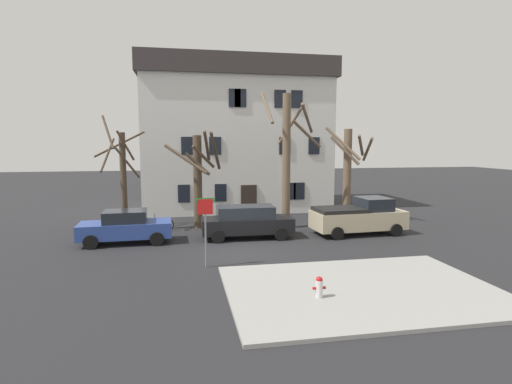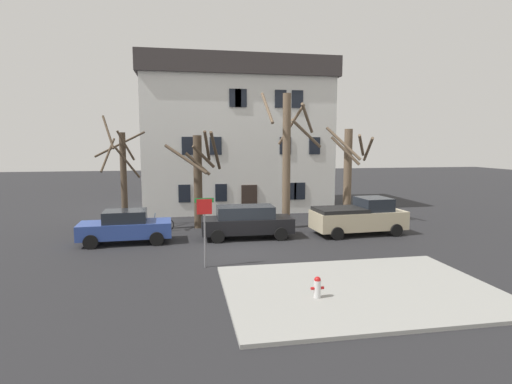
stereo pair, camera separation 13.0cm
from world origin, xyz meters
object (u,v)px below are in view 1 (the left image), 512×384
(tree_bare_near, at_px, (122,175))
(bicycle_leaning, at_px, (158,225))
(tree_bare_far, at_px, (287,156))
(tree_bare_end, at_px, (348,171))
(pickup_truck_beige, at_px, (359,217))
(street_sign_pole, at_px, (205,219))
(car_blue_sedan, at_px, (126,227))
(building_main, at_px, (234,136))
(tree_bare_mid, at_px, (199,177))
(fire_hydrant, at_px, (319,287))
(car_black_wagon, at_px, (247,221))

(tree_bare_near, distance_m, bicycle_leaning, 3.40)
(tree_bare_far, distance_m, tree_bare_end, 4.61)
(tree_bare_near, xyz_separation_m, pickup_truck_beige, (12.76, -2.98, -2.22))
(street_sign_pole, bearing_deg, car_blue_sedan, 127.57)
(building_main, height_order, pickup_truck_beige, building_main)
(tree_bare_mid, bearing_deg, tree_bare_far, -10.33)
(tree_bare_mid, bearing_deg, pickup_truck_beige, -20.43)
(bicycle_leaning, bearing_deg, tree_bare_mid, 10.42)
(tree_bare_near, bearing_deg, car_blue_sedan, -80.97)
(tree_bare_far, distance_m, fire_hydrant, 11.82)
(tree_bare_near, distance_m, tree_bare_mid, 4.22)
(tree_bare_near, height_order, bicycle_leaning, tree_bare_near)
(fire_hydrant, bearing_deg, car_blue_sedan, 127.83)
(tree_bare_near, bearing_deg, fire_hydrant, -57.85)
(tree_bare_mid, height_order, tree_bare_far, tree_bare_far)
(tree_bare_far, bearing_deg, tree_bare_near, 175.54)
(tree_bare_end, distance_m, fire_hydrant, 14.06)
(tree_bare_near, bearing_deg, tree_bare_end, 2.29)
(tree_bare_mid, height_order, tree_bare_end, tree_bare_end)
(car_blue_sedan, distance_m, bicycle_leaning, 3.00)
(pickup_truck_beige, height_order, fire_hydrant, pickup_truck_beige)
(tree_bare_mid, xyz_separation_m, bicycle_leaning, (-2.33, -0.43, -2.67))
(bicycle_leaning, bearing_deg, tree_bare_far, -3.83)
(tree_bare_end, bearing_deg, car_blue_sedan, -165.65)
(tree_bare_mid, bearing_deg, car_black_wagon, -52.24)
(building_main, relative_size, street_sign_pole, 4.99)
(tree_bare_far, height_order, fire_hydrant, tree_bare_far)
(tree_bare_mid, relative_size, tree_bare_end, 0.95)
(tree_bare_far, xyz_separation_m, pickup_truck_beige, (3.49, -2.26, -3.28))
(car_black_wagon, xyz_separation_m, pickup_truck_beige, (6.21, -0.17, 0.07))
(building_main, bearing_deg, tree_bare_mid, -111.92)
(car_blue_sedan, distance_m, pickup_truck_beige, 12.32)
(tree_bare_mid, distance_m, pickup_truck_beige, 9.35)
(tree_bare_near, relative_size, fire_hydrant, 9.58)
(building_main, relative_size, tree_bare_near, 2.16)
(tree_bare_near, relative_size, street_sign_pole, 2.31)
(building_main, relative_size, tree_bare_mid, 2.46)
(building_main, xyz_separation_m, street_sign_pole, (-3.24, -15.59, -3.60))
(tree_bare_end, relative_size, pickup_truck_beige, 1.17)
(street_sign_pole, bearing_deg, tree_bare_end, 40.62)
(building_main, distance_m, car_black_wagon, 11.81)
(building_main, xyz_separation_m, tree_bare_end, (6.24, -7.46, -2.33))
(tree_bare_far, xyz_separation_m, street_sign_pole, (-5.16, -6.86, -2.28))
(pickup_truck_beige, bearing_deg, tree_bare_end, 76.72)
(tree_bare_near, xyz_separation_m, fire_hydrant, (7.39, -11.76, -2.72))
(car_black_wagon, bearing_deg, tree_bare_far, 37.52)
(pickup_truck_beige, relative_size, fire_hydrant, 7.56)
(car_black_wagon, xyz_separation_m, street_sign_pole, (-2.44, -4.77, 1.07))
(tree_bare_near, bearing_deg, pickup_truck_beige, -13.16)
(tree_bare_far, distance_m, pickup_truck_beige, 5.30)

